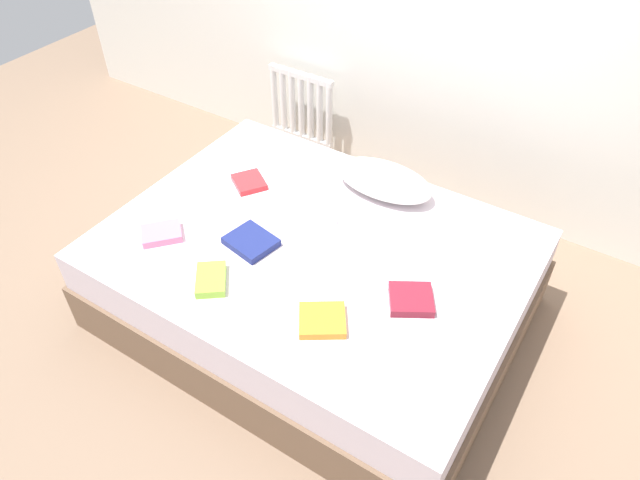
# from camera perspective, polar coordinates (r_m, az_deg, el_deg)

# --- Properties ---
(ground_plane) EXTENTS (8.00, 8.00, 0.00)m
(ground_plane) POSITION_cam_1_polar(r_m,az_deg,el_deg) (3.15, -0.49, -6.99)
(ground_plane) COLOR #7F6651
(bed) EXTENTS (2.00, 1.50, 0.50)m
(bed) POSITION_cam_1_polar(r_m,az_deg,el_deg) (2.97, -0.52, -3.88)
(bed) COLOR brown
(bed) RESTS_ON ground
(radiator) EXTENTS (0.49, 0.04, 0.50)m
(radiator) POSITION_cam_1_polar(r_m,az_deg,el_deg) (4.07, -1.84, 12.86)
(radiator) COLOR white
(radiator) RESTS_ON ground
(pillow) EXTENTS (0.54, 0.28, 0.14)m
(pillow) POSITION_cam_1_polar(r_m,az_deg,el_deg) (3.08, 6.26, 5.84)
(pillow) COLOR white
(pillow) RESTS_ON bed
(textbook_red) EXTENTS (0.23, 0.22, 0.03)m
(textbook_red) POSITION_cam_1_polar(r_m,az_deg,el_deg) (3.16, -6.94, 5.64)
(textbook_red) COLOR red
(textbook_red) RESTS_ON bed
(textbook_maroon) EXTENTS (0.25, 0.25, 0.04)m
(textbook_maroon) POSITION_cam_1_polar(r_m,az_deg,el_deg) (2.54, 8.88, -5.74)
(textbook_maroon) COLOR maroon
(textbook_maroon) RESTS_ON bed
(textbook_navy) EXTENTS (0.25, 0.23, 0.04)m
(textbook_navy) POSITION_cam_1_polar(r_m,az_deg,el_deg) (2.79, -6.75, -0.16)
(textbook_navy) COLOR navy
(textbook_navy) RESTS_ON bed
(textbook_lime) EXTENTS (0.22, 0.23, 0.04)m
(textbook_lime) POSITION_cam_1_polar(r_m,az_deg,el_deg) (2.63, -10.60, -3.81)
(textbook_lime) COLOR #8CC638
(textbook_lime) RESTS_ON bed
(textbook_pink) EXTENTS (0.23, 0.23, 0.04)m
(textbook_pink) POSITION_cam_1_polar(r_m,az_deg,el_deg) (2.91, -15.21, 0.62)
(textbook_pink) COLOR pink
(textbook_pink) RESTS_ON bed
(textbook_orange) EXTENTS (0.26, 0.25, 0.04)m
(textbook_orange) POSITION_cam_1_polar(r_m,az_deg,el_deg) (2.43, 0.22, -7.84)
(textbook_orange) COLOR orange
(textbook_orange) RESTS_ON bed
(textbook_white) EXTENTS (0.26, 0.26, 0.02)m
(textbook_white) POSITION_cam_1_polar(r_m,az_deg,el_deg) (2.94, -0.40, 2.60)
(textbook_white) COLOR white
(textbook_white) RESTS_ON bed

